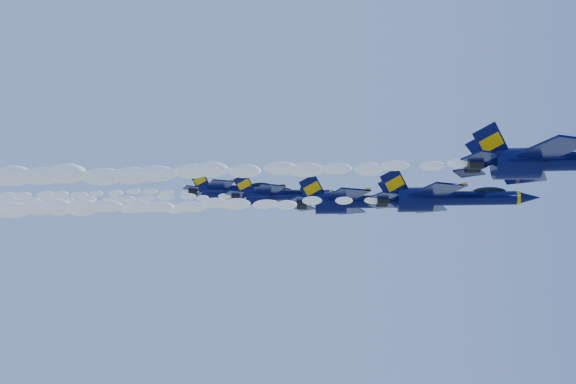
# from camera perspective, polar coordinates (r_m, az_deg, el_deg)

# --- Properties ---
(jet_lead) EXTENTS (17.75, 14.56, 6.60)m
(jet_lead) POSITION_cam_1_polar(r_m,az_deg,el_deg) (59.65, 22.84, 2.51)
(jet_lead) COLOR #070A38
(smoke_trail_jet_lead) EXTENTS (58.41, 2.40, 2.16)m
(smoke_trail_jet_lead) POSITION_cam_1_polar(r_m,az_deg,el_deg) (58.64, -13.40, 1.55)
(smoke_trail_jet_lead) COLOR white
(jet_second) EXTENTS (16.18, 13.28, 6.01)m
(jet_second) POSITION_cam_1_polar(r_m,az_deg,el_deg) (66.02, 13.96, -0.54)
(jet_second) COLOR #070A38
(smoke_trail_jet_second) EXTENTS (58.41, 2.19, 1.97)m
(smoke_trail_jet_second) POSITION_cam_1_polar(r_m,az_deg,el_deg) (69.15, -16.92, -1.34)
(smoke_trail_jet_second) COLOR white
(jet_third) EXTENTS (16.27, 13.35, 6.05)m
(jet_third) POSITION_cam_1_polar(r_m,az_deg,el_deg) (72.16, 6.40, -0.85)
(jet_third) COLOR #070A38
(smoke_trail_jet_third) EXTENTS (58.41, 2.20, 1.98)m
(smoke_trail_jet_third) POSITION_cam_1_polar(r_m,az_deg,el_deg) (78.95, -20.82, -1.51)
(smoke_trail_jet_third) COLOR white
(jet_fourth) EXTENTS (14.95, 12.27, 5.56)m
(jet_fourth) POSITION_cam_1_polar(r_m,az_deg,el_deg) (83.19, -0.55, -0.26)
(jet_fourth) COLOR #070A38
(smoke_trail_jet_fourth) EXTENTS (58.41, 2.02, 1.82)m
(smoke_trail_jet_fourth) POSITION_cam_1_polar(r_m,az_deg,el_deg) (92.65, -23.08, -0.84)
(smoke_trail_jet_fourth) COLOR white
(jet_fifth) EXTENTS (14.95, 12.27, 5.56)m
(jet_fifth) POSITION_cam_1_polar(r_m,az_deg,el_deg) (93.25, -4.83, 0.20)
(jet_fifth) COLOR #070A38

